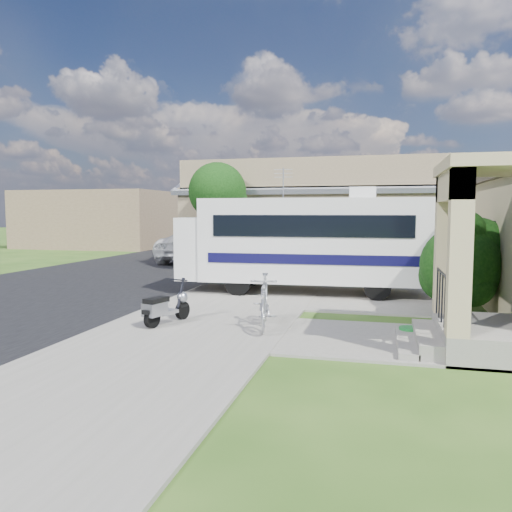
% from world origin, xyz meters
% --- Properties ---
extents(ground, '(120.00, 120.00, 0.00)m').
position_xyz_m(ground, '(0.00, 0.00, 0.00)').
color(ground, '#244412').
extents(street_slab, '(9.00, 80.00, 0.02)m').
position_xyz_m(street_slab, '(-7.50, 10.00, 0.01)').
color(street_slab, black).
rests_on(street_slab, ground).
extents(sidewalk_slab, '(4.00, 80.00, 0.06)m').
position_xyz_m(sidewalk_slab, '(-1.00, 10.00, 0.03)').
color(sidewalk_slab, slate).
rests_on(sidewalk_slab, ground).
extents(driveway_slab, '(7.00, 6.00, 0.05)m').
position_xyz_m(driveway_slab, '(1.50, 4.50, 0.03)').
color(driveway_slab, slate).
rests_on(driveway_slab, ground).
extents(walk_slab, '(4.00, 3.00, 0.05)m').
position_xyz_m(walk_slab, '(3.00, -1.00, 0.03)').
color(walk_slab, slate).
rests_on(walk_slab, ground).
extents(warehouse, '(12.50, 8.40, 5.04)m').
position_xyz_m(warehouse, '(0.00, 13.97, 1.99)').
color(warehouse, '#736047').
rests_on(warehouse, ground).
extents(distant_bldg_far, '(10.00, 8.00, 4.00)m').
position_xyz_m(distant_bldg_far, '(-17.00, 22.00, 2.00)').
color(distant_bldg_far, brown).
rests_on(distant_bldg_far, ground).
extents(distant_bldg_near, '(8.00, 7.00, 3.20)m').
position_xyz_m(distant_bldg_near, '(-15.00, 34.00, 1.60)').
color(distant_bldg_near, '#736047').
rests_on(distant_bldg_near, ground).
extents(street_tree_a, '(2.44, 2.40, 4.58)m').
position_xyz_m(street_tree_a, '(-3.70, 9.05, 3.25)').
color(street_tree_a, black).
rests_on(street_tree_a, ground).
extents(street_tree_b, '(2.44, 2.40, 4.73)m').
position_xyz_m(street_tree_b, '(-3.70, 19.05, 3.39)').
color(street_tree_b, black).
rests_on(street_tree_b, ground).
extents(street_tree_c, '(2.44, 2.40, 4.42)m').
position_xyz_m(street_tree_c, '(-3.70, 28.05, 3.10)').
color(street_tree_c, black).
rests_on(street_tree_c, ground).
extents(motorhome, '(7.55, 2.70, 3.82)m').
position_xyz_m(motorhome, '(0.56, 4.38, 1.64)').
color(motorhome, silver).
rests_on(motorhome, ground).
extents(shrub, '(2.10, 2.00, 2.58)m').
position_xyz_m(shrub, '(4.78, 1.99, 1.32)').
color(shrub, black).
rests_on(shrub, ground).
extents(scooter, '(0.69, 1.43, 0.96)m').
position_xyz_m(scooter, '(-1.71, -0.88, 0.43)').
color(scooter, black).
rests_on(scooter, ground).
extents(bicycle, '(0.88, 1.96, 1.14)m').
position_xyz_m(bicycle, '(0.48, -0.66, 0.57)').
color(bicycle, '#9F9FA6').
rests_on(bicycle, ground).
extents(pickup_truck, '(3.11, 6.19, 1.68)m').
position_xyz_m(pickup_truck, '(-5.98, 13.11, 0.84)').
color(pickup_truck, silver).
rests_on(pickup_truck, ground).
extents(van, '(2.64, 6.06, 1.74)m').
position_xyz_m(van, '(-6.76, 20.45, 0.87)').
color(van, silver).
rests_on(van, ground).
extents(garden_hose, '(0.40, 0.40, 0.18)m').
position_xyz_m(garden_hose, '(3.44, -0.54, 0.09)').
color(garden_hose, '#146625').
rests_on(garden_hose, ground).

